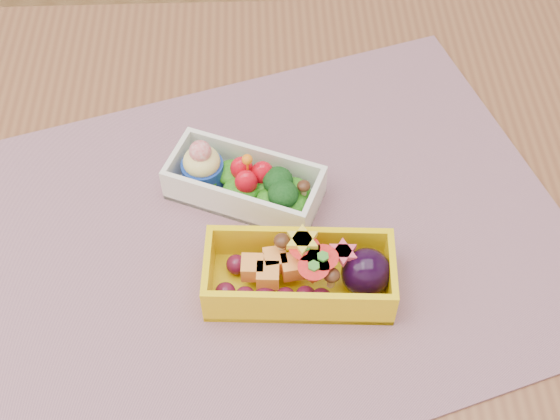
{
  "coord_description": "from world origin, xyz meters",
  "views": [
    {
      "loc": [
        -0.02,
        -0.4,
        1.36
      ],
      "look_at": [
        -0.01,
        0.03,
        0.79
      ],
      "focal_mm": 47.76,
      "sensor_mm": 36.0,
      "label": 1
    }
  ],
  "objects_px": {
    "table": "(287,308)",
    "placemat": "(273,237)",
    "bento_yellow": "(304,274)",
    "bento_white": "(244,182)"
  },
  "relations": [
    {
      "from": "placemat",
      "to": "bento_white",
      "type": "distance_m",
      "value": 0.06
    },
    {
      "from": "bento_white",
      "to": "placemat",
      "type": "bearing_deg",
      "value": -39.84
    },
    {
      "from": "bento_white",
      "to": "bento_yellow",
      "type": "relative_size",
      "value": 0.95
    },
    {
      "from": "table",
      "to": "placemat",
      "type": "relative_size",
      "value": 2.08
    },
    {
      "from": "placemat",
      "to": "bento_yellow",
      "type": "relative_size",
      "value": 3.24
    },
    {
      "from": "bento_white",
      "to": "bento_yellow",
      "type": "bearing_deg",
      "value": -41.69
    },
    {
      "from": "table",
      "to": "placemat",
      "type": "bearing_deg",
      "value": 121.29
    },
    {
      "from": "placemat",
      "to": "bento_white",
      "type": "relative_size",
      "value": 3.43
    },
    {
      "from": "bento_yellow",
      "to": "bento_white",
      "type": "bearing_deg",
      "value": 118.95
    },
    {
      "from": "table",
      "to": "placemat",
      "type": "height_order",
      "value": "placemat"
    }
  ]
}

